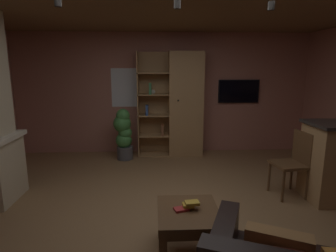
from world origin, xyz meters
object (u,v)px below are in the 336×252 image
object	(u,v)px
dining_chair	(295,159)
wall_mounted_tv	(239,91)
table_book_2	(192,203)
potted_floor_plant	(124,133)
coffee_table	(188,219)
table_book_1	(188,205)
bookshelf_cabinet	(181,105)
table_book_0	(181,209)

from	to	relation	value
dining_chair	wall_mounted_tv	distance (m)	2.37
table_book_2	potted_floor_plant	world-z (taller)	potted_floor_plant
coffee_table	table_book_2	size ratio (longest dim) A/B	4.95
table_book_1	table_book_2	world-z (taller)	table_book_2
table_book_1	bookshelf_cabinet	bearing A→B (deg)	85.84
potted_floor_plant	coffee_table	bearing A→B (deg)	-72.69
coffee_table	table_book_2	world-z (taller)	table_book_2
table_book_0	dining_chair	xyz separation A→B (m)	(1.71, 1.23, 0.06)
wall_mounted_tv	potted_floor_plant	bearing A→B (deg)	-168.83
bookshelf_cabinet	dining_chair	bearing A→B (deg)	-55.22
bookshelf_cabinet	dining_chair	xyz separation A→B (m)	(1.41, -2.03, -0.52)
bookshelf_cabinet	coffee_table	bearing A→B (deg)	-94.15
table_book_1	wall_mounted_tv	bearing A→B (deg)	66.78
potted_floor_plant	wall_mounted_tv	distance (m)	2.57
table_book_0	table_book_1	distance (m)	0.08
table_book_0	table_book_1	bearing A→B (deg)	21.63
table_book_0	dining_chair	distance (m)	2.10
table_book_2	dining_chair	xyz separation A→B (m)	(1.61, 1.21, 0.00)
table_book_1	table_book_2	bearing A→B (deg)	-18.28
wall_mounted_tv	table_book_1	bearing A→B (deg)	-113.22
bookshelf_cabinet	wall_mounted_tv	world-z (taller)	bookshelf_cabinet
table_book_1	wall_mounted_tv	xyz separation A→B (m)	(1.47, 3.44, 0.81)
coffee_table	dining_chair	xyz separation A→B (m)	(1.64, 1.23, 0.16)
table_book_1	potted_floor_plant	distance (m)	3.10
dining_chair	potted_floor_plant	size ratio (longest dim) A/B	0.91
table_book_0	table_book_2	distance (m)	0.12
table_book_1	coffee_table	bearing A→B (deg)	-92.54
bookshelf_cabinet	potted_floor_plant	world-z (taller)	bookshelf_cabinet
table_book_1	wall_mounted_tv	world-z (taller)	wall_mounted_tv
potted_floor_plant	wall_mounted_tv	bearing A→B (deg)	11.17
dining_chair	table_book_2	bearing A→B (deg)	-142.95
bookshelf_cabinet	table_book_2	size ratio (longest dim) A/B	16.12
dining_chair	table_book_0	bearing A→B (deg)	-144.32
coffee_table	table_book_1	distance (m)	0.13
bookshelf_cabinet	table_book_1	distance (m)	3.28
coffee_table	table_book_0	bearing A→B (deg)	178.50
dining_chair	potted_floor_plant	xyz separation A→B (m)	(-2.57, 1.76, -0.00)
potted_floor_plant	dining_chair	bearing A→B (deg)	-34.36
table_book_0	table_book_2	size ratio (longest dim) A/B	1.04
coffee_table	potted_floor_plant	xyz separation A→B (m)	(-0.93, 2.99, 0.16)
dining_chair	wall_mounted_tv	xyz separation A→B (m)	(-0.17, 2.24, 0.78)
coffee_table	wall_mounted_tv	distance (m)	3.88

